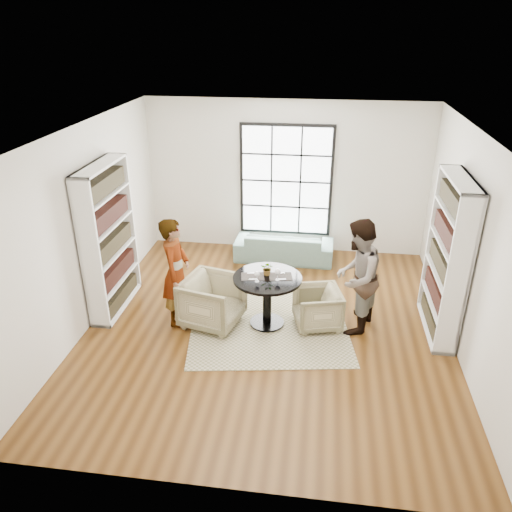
# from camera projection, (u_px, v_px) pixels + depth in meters

# --- Properties ---
(ground) EXTENTS (6.00, 6.00, 0.00)m
(ground) POSITION_uv_depth(u_px,v_px,m) (268.00, 327.00, 7.75)
(ground) COLOR brown
(room_shell) EXTENTS (6.00, 6.01, 6.00)m
(room_shell) POSITION_uv_depth(u_px,v_px,m) (273.00, 239.00, 7.70)
(room_shell) COLOR silver
(room_shell) RESTS_ON ground
(rug) EXTENTS (2.75, 2.75, 0.01)m
(rug) POSITION_uv_depth(u_px,v_px,m) (269.00, 322.00, 7.87)
(rug) COLOR tan
(rug) RESTS_ON ground
(pedestal_table) EXTENTS (1.04, 1.04, 0.83)m
(pedestal_table) POSITION_uv_depth(u_px,v_px,m) (267.00, 291.00, 7.57)
(pedestal_table) COLOR black
(pedestal_table) RESTS_ON ground
(sofa) EXTENTS (1.93, 0.79, 0.56)m
(sofa) POSITION_uv_depth(u_px,v_px,m) (284.00, 246.00, 9.82)
(sofa) COLOR gray
(sofa) RESTS_ON ground
(armchair_left) EXTENTS (1.04, 1.02, 0.78)m
(armchair_left) POSITION_uv_depth(u_px,v_px,m) (213.00, 301.00, 7.68)
(armchair_left) COLOR #C1B88A
(armchair_left) RESTS_ON ground
(armchair_right) EXTENTS (0.83, 0.82, 0.63)m
(armchair_right) POSITION_uv_depth(u_px,v_px,m) (317.00, 308.00, 7.66)
(armchair_right) COLOR tan
(armchair_right) RESTS_ON ground
(person_left) EXTENTS (0.42, 0.63, 1.72)m
(person_left) POSITION_uv_depth(u_px,v_px,m) (176.00, 272.00, 7.55)
(person_left) COLOR gray
(person_left) RESTS_ON ground
(person_right) EXTENTS (0.92, 1.04, 1.78)m
(person_right) POSITION_uv_depth(u_px,v_px,m) (357.00, 277.00, 7.34)
(person_right) COLOR gray
(person_right) RESTS_ON ground
(placemat_left) EXTENTS (0.38, 0.32, 0.01)m
(placemat_left) POSITION_uv_depth(u_px,v_px,m) (253.00, 276.00, 7.48)
(placemat_left) COLOR black
(placemat_left) RESTS_ON pedestal_table
(placemat_right) EXTENTS (0.38, 0.32, 0.01)m
(placemat_right) POSITION_uv_depth(u_px,v_px,m) (281.00, 276.00, 7.48)
(placemat_right) COLOR black
(placemat_right) RESTS_ON pedestal_table
(cutlery_left) EXTENTS (0.18, 0.24, 0.01)m
(cutlery_left) POSITION_uv_depth(u_px,v_px,m) (253.00, 276.00, 7.48)
(cutlery_left) COLOR silver
(cutlery_left) RESTS_ON placemat_left
(cutlery_right) EXTENTS (0.18, 0.24, 0.01)m
(cutlery_right) POSITION_uv_depth(u_px,v_px,m) (281.00, 276.00, 7.48)
(cutlery_right) COLOR silver
(cutlery_right) RESTS_ON placemat_right
(wine_glass_left) EXTENTS (0.08, 0.08, 0.17)m
(wine_glass_left) POSITION_uv_depth(u_px,v_px,m) (257.00, 274.00, 7.29)
(wine_glass_left) COLOR silver
(wine_glass_left) RESTS_ON pedestal_table
(wine_glass_right) EXTENTS (0.08, 0.08, 0.19)m
(wine_glass_right) POSITION_uv_depth(u_px,v_px,m) (278.00, 272.00, 7.33)
(wine_glass_right) COLOR silver
(wine_glass_right) RESTS_ON pedestal_table
(flower_centerpiece) EXTENTS (0.21, 0.19, 0.21)m
(flower_centerpiece) POSITION_uv_depth(u_px,v_px,m) (268.00, 269.00, 7.49)
(flower_centerpiece) COLOR gray
(flower_centerpiece) RESTS_ON pedestal_table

